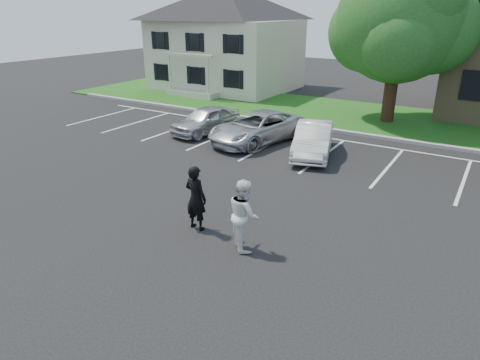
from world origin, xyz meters
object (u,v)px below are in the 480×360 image
object	(u,v)px
car_white_sedan	(313,140)
man_black_suit	(196,198)
house	(226,39)
car_silver_west	(206,120)
man_white_shirt	(244,214)
tree	(402,22)
car_silver_minivan	(257,127)

from	to	relation	value
car_white_sedan	man_black_suit	bearing A→B (deg)	-109.13
house	car_silver_west	bearing A→B (deg)	-61.15
man_white_shirt	house	bearing A→B (deg)	-11.95
tree	house	bearing A→B (deg)	162.76
tree	car_silver_minivan	bearing A→B (deg)	-121.14
car_silver_west	house	bearing A→B (deg)	127.96
car_silver_minivan	car_white_sedan	bearing A→B (deg)	5.33
man_white_shirt	car_white_sedan	distance (m)	8.44
tree	man_black_suit	distance (m)	16.59
house	man_white_shirt	distance (m)	24.93
car_silver_west	car_white_sedan	bearing A→B (deg)	4.92
man_black_suit	car_silver_minivan	world-z (taller)	man_black_suit
tree	car_silver_west	xyz separation A→B (m)	(-7.50, -7.35, -4.66)
man_white_shirt	car_white_sedan	world-z (taller)	man_white_shirt
house	car_white_sedan	bearing A→B (deg)	-44.03
car_silver_west	man_white_shirt	bearing A→B (deg)	-39.96
house	man_white_shirt	xyz separation A→B (m)	(14.02, -20.42, -2.85)
house	tree	size ratio (longest dim) A/B	1.17
man_black_suit	car_white_sedan	bearing A→B (deg)	-88.87
car_silver_west	car_silver_minivan	distance (m)	3.05
tree	car_silver_minivan	size ratio (longest dim) A/B	1.69
house	man_white_shirt	size ratio (longest dim) A/B	5.25
car_white_sedan	house	bearing A→B (deg)	118.61
car_silver_west	tree	bearing A→B (deg)	53.52
house	car_white_sedan	distance (m)	17.71
tree	car_silver_west	size ratio (longest dim) A/B	2.18
house	car_silver_west	xyz separation A→B (m)	(6.43, -11.67, -3.14)
tree	car_silver_west	world-z (taller)	tree
tree	car_silver_west	bearing A→B (deg)	-135.59
man_white_shirt	car_silver_west	xyz separation A→B (m)	(-7.58, 8.75, -0.29)
man_white_shirt	car_silver_minivan	world-z (taller)	man_white_shirt
man_white_shirt	car_silver_minivan	distance (m)	9.84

